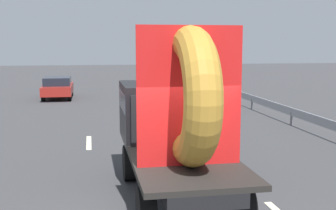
% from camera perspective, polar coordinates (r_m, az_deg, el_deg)
% --- Properties ---
extents(flatbed_truck, '(2.02, 5.01, 3.57)m').
position_cam_1_polar(flatbed_truck, '(9.21, 0.70, -1.66)').
color(flatbed_truck, black).
rests_on(flatbed_truck, ground_plane).
extents(distant_sedan, '(1.69, 3.95, 1.29)m').
position_cam_1_polar(distant_sedan, '(26.69, -14.35, 2.34)').
color(distant_sedan, black).
rests_on(distant_sedan, ground_plane).
extents(guardrail, '(0.10, 17.20, 0.71)m').
position_cam_1_polar(guardrail, '(16.12, 19.39, -2.07)').
color(guardrail, gray).
rests_on(guardrail, ground_plane).
extents(lane_dash_left_far, '(0.16, 2.02, 0.01)m').
position_cam_1_polar(lane_dash_left_far, '(14.58, -10.40, -4.89)').
color(lane_dash_left_far, beige).
rests_on(lane_dash_left_far, ground_plane).
extents(lane_dash_right_far, '(0.16, 2.84, 0.01)m').
position_cam_1_polar(lane_dash_right_far, '(15.27, 3.40, -4.19)').
color(lane_dash_right_far, beige).
rests_on(lane_dash_right_far, ground_plane).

